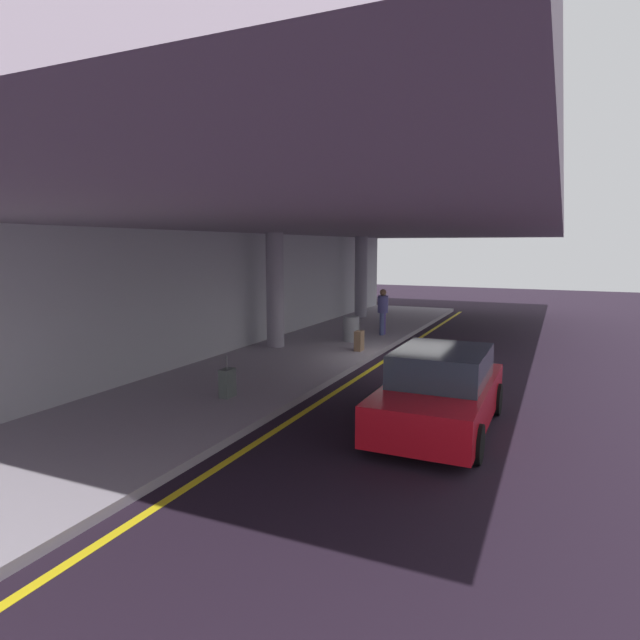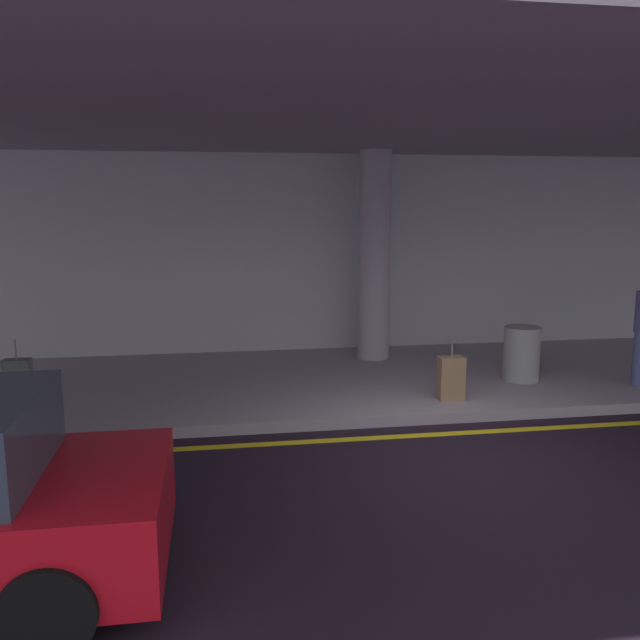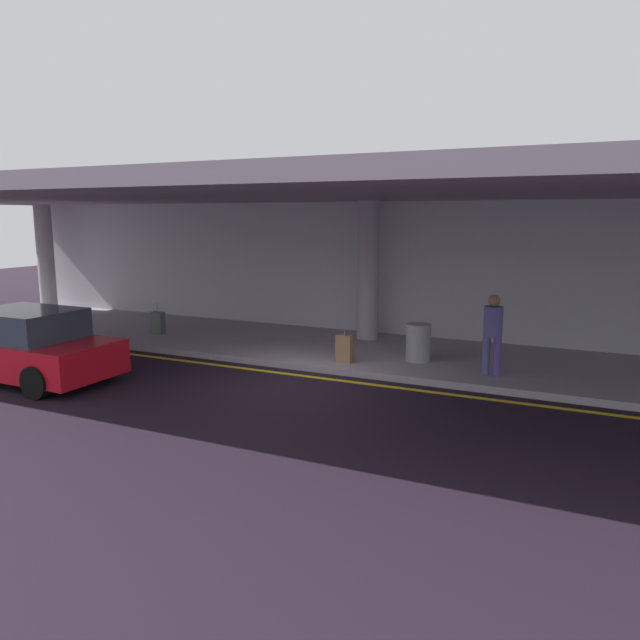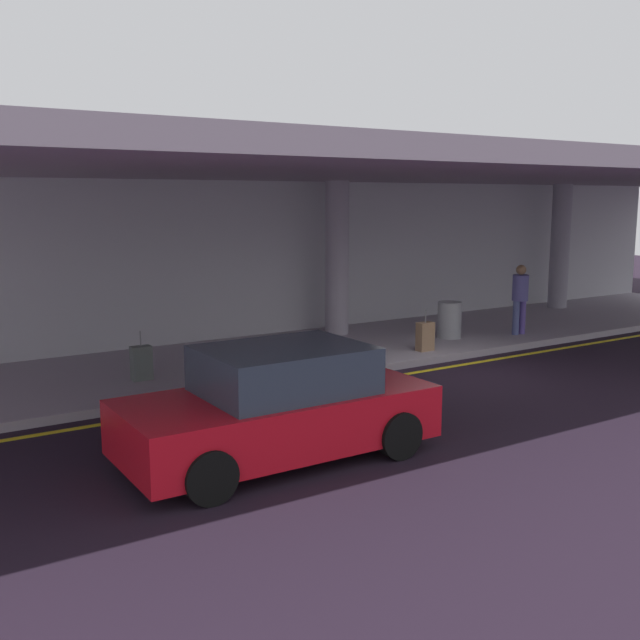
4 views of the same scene
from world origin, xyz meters
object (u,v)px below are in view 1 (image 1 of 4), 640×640
support_column_center (361,277)px  trash_bin_steel (351,329)px  car_red (440,392)px  traveler_with_luggage (383,309)px  support_column_left_mid (275,290)px  suitcase_upright_secondary (359,341)px  suitcase_upright_primary (227,383)px

support_column_center → trash_bin_steel: 6.50m
car_red → traveler_with_luggage: traveler_with_luggage is taller
support_column_left_mid → suitcase_upright_secondary: (0.47, -2.71, -1.51)m
traveler_with_luggage → trash_bin_steel: 1.89m
suitcase_upright_primary → suitcase_upright_secondary: same height
suitcase_upright_primary → suitcase_upright_secondary: (6.00, -0.81, 0.00)m
trash_bin_steel → car_red: bearing=-147.6°
car_red → trash_bin_steel: bearing=-150.1°
support_column_left_mid → suitcase_upright_secondary: support_column_left_mid is taller
car_red → support_column_center: bearing=-156.6°
support_column_left_mid → suitcase_upright_secondary: size_ratio=4.06×
car_red → support_column_left_mid: bearing=-131.7°
traveler_with_luggage → car_red: bearing=-144.3°
suitcase_upright_primary → suitcase_upright_secondary: bearing=-24.7°
car_red → suitcase_upright_secondary: car_red is taller
support_column_center → car_red: 14.75m
suitcase_upright_primary → trash_bin_steel: size_ratio=1.06×
support_column_center → suitcase_upright_secondary: support_column_center is taller
suitcase_upright_primary → traveler_with_luggage: bearing=-20.4°
trash_bin_steel → suitcase_upright_primary: bearing=-179.8°
suitcase_upright_secondary → traveler_with_luggage: bearing=-6.6°
car_red → trash_bin_steel: car_red is taller
support_column_center → traveler_with_luggage: size_ratio=2.17×
suitcase_upright_secondary → trash_bin_steel: (1.47, 0.84, 0.11)m
support_column_left_mid → car_red: bearing=-129.2°
support_column_left_mid → suitcase_upright_primary: 6.04m
traveler_with_luggage → suitcase_upright_secondary: 3.26m
traveler_with_luggage → suitcase_upright_secondary: size_ratio=1.87×
traveler_with_luggage → suitcase_upright_primary: traveler_with_luggage is taller
suitcase_upright_secondary → support_column_left_mid: bearing=88.6°
support_column_left_mid → car_red: support_column_left_mid is taller
support_column_left_mid → traveler_with_luggage: size_ratio=2.17×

